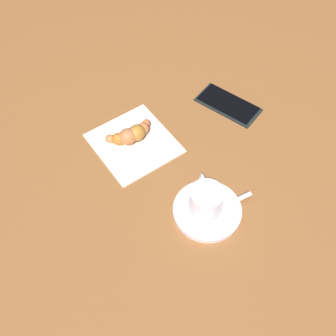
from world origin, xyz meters
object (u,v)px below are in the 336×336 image
Objects in this scene: cell_phone at (228,104)px; espresso_cup at (205,200)px; napkin at (134,143)px; teaspoon at (212,212)px; croissant at (132,134)px; sugar_packet at (214,226)px; saucer at (207,211)px.

espresso_cup is at bearing -55.57° from cell_phone.
cell_phone reaches higher than napkin.
teaspoon is 0.85× the size of cell_phone.
sugar_packet is at bearing -4.18° from croissant.
saucer is 2.11× the size of sugar_packet.
napkin is at bearing -179.34° from teaspoon.
espresso_cup reaches higher than saucer.
espresso_cup is 1.30× the size of sugar_packet.
sugar_packet is at bearing -3.49° from napkin.
saucer is 0.01m from teaspoon.
sugar_packet is 0.56× the size of croissant.
sugar_packet is at bearing -18.69° from espresso_cup.
espresso_cup is 0.23m from napkin.
saucer is 0.04m from sugar_packet.
croissant reaches higher than teaspoon.
sugar_packet reaches higher than napkin.
napkin is (-0.23, -0.00, -0.00)m from saucer.
croissant reaches higher than sugar_packet.
espresso_cup reaches higher than sugar_packet.
cell_phone is at bearing 127.85° from teaspoon.
napkin is 0.02m from croissant.
napkin is (-0.22, 0.00, -0.04)m from espresso_cup.
croissant is at bearing -105.83° from cell_phone.
teaspoon is at bearing 0.66° from napkin.
napkin is at bearing -180.00° from saucer.
cell_phone is (0.06, 0.24, 0.00)m from napkin.
espresso_cup is at bearing -167.48° from teaspoon.
espresso_cup is at bearing -1.32° from croissant.
espresso_cup is 0.29m from cell_phone.
espresso_cup is 0.52× the size of cell_phone.
napkin is at bearing 126.35° from sugar_packet.
saucer is 0.03m from espresso_cup.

